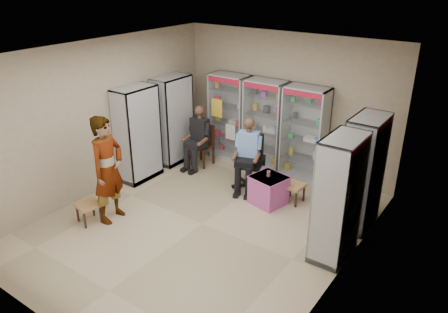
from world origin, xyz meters
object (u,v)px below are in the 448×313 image
Objects in this scene: cabinet_back_left at (230,117)px; pink_trunk at (268,190)px; standing_man at (108,170)px; cabinet_back_mid at (265,125)px; cabinet_back_right at (304,134)px; cabinet_right_near at (338,199)px; office_chair at (250,162)px; seated_shopkeeper at (249,156)px; woven_stool_a at (293,193)px; wooden_chair at (202,146)px; cabinet_right_far at (363,173)px; woven_stool_b at (89,213)px; cabinet_left_far at (173,120)px; cabinet_left_near at (138,134)px.

pink_trunk is (1.88, -1.41, -0.72)m from cabinet_back_left.
cabinet_back_left is at bearing 143.23° from pink_trunk.
cabinet_back_left is 3.51m from standing_man.
cabinet_back_mid is 1.00× the size of cabinet_back_right.
office_chair is at bearing 62.41° from cabinet_right_near.
office_chair is at bearing -124.32° from cabinet_back_right.
standing_man is at bearing -92.37° from cabinet_back_left.
seated_shopkeeper reaches higher than pink_trunk.
cabinet_back_mid is at bearing 86.29° from seated_shopkeeper.
wooden_chair is at bearing 171.99° from woven_stool_a.
cabinet_right_far is 4.83m from woven_stool_b.
cabinet_back_mid is at bearing 31.31° from wooden_chair.
cabinet_left_far is at bearing -163.61° from wooden_chair.
cabinet_back_mid is at bearing -26.23° from standing_man.
cabinet_left_near is at bearing -144.35° from cabinet_back_right.
cabinet_left_far is 0.89m from wooden_chair.
cabinet_back_left is at bearing 72.25° from cabinet_right_far.
cabinet_back_left is at bearing -11.27° from standing_man.
cabinet_left_far is 5.36× the size of woven_stool_b.
cabinet_left_far is 2.13× the size of wooden_chair.
seated_shopkeeper is 1.16m from woven_stool_a.
cabinet_back_left is 4.18m from cabinet_right_near.
cabinet_back_mid and cabinet_left_near have the same top height.
cabinet_left_far is 2.94m from pink_trunk.
cabinet_back_mid is at bearing 0.00° from cabinet_back_left.
cabinet_left_far is at bearing 159.12° from seated_shopkeeper.
woven_stool_b is (0.54, -2.91, -0.81)m from cabinet_left_far.
wooden_chair is 0.66× the size of seated_shopkeeper.
cabinet_right_near is 4.46m from cabinet_left_near.
cabinet_right_near is at bearing -53.84° from cabinet_back_right.
pink_trunk is at bearing -44.01° from seated_shopkeeper.
cabinet_left_near is (0.00, -1.10, 0.00)m from cabinet_left_far.
cabinet_left_far is at bearing 180.00° from cabinet_left_near.
cabinet_right_far is 1.52m from woven_stool_a.
standing_man is at bearing 27.91° from cabinet_left_near.
wooden_chair is at bearing -108.90° from cabinet_back_left.
woven_stool_a is (0.37, 0.32, -0.09)m from pink_trunk.
office_chair is at bearing -37.35° from standing_man.
office_chair is (-0.69, -1.02, -0.44)m from cabinet_back_right.
woven_stool_b is 0.89m from standing_man.
cabinet_left_far is at bearing 100.55° from woven_stool_b.
cabinet_back_left is 1.41× the size of seated_shopkeeper.
cabinet_left_near is at bearing -167.49° from pink_trunk.
woven_stool_a is 3.50m from standing_man.
cabinet_back_right is 1.58m from pink_trunk.
cabinet_right_far is at bearing 9.51° from pink_trunk.
cabinet_left_near is 1.68m from standing_man.
cabinet_left_far is 1.10m from cabinet_left_near.
cabinet_right_near is 1.00× the size of cabinet_left_near.
cabinet_right_far is at bearing -18.83° from seated_shopkeeper.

